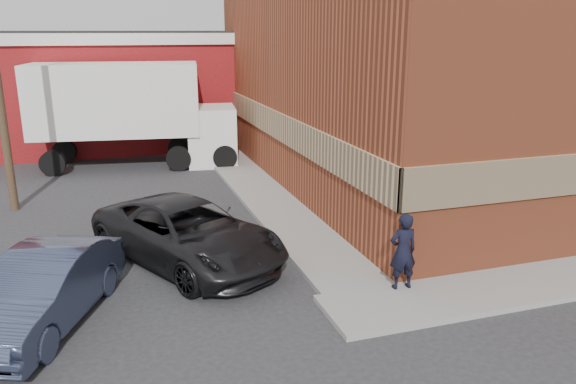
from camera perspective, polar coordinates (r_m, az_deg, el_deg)
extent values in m
plane|color=#28282B|center=(12.53, 4.72, -10.58)|extent=(90.00, 90.00, 0.00)
cube|color=#A24829|center=(23.25, 16.17, 12.74)|extent=(14.00, 18.00, 9.00)
cube|color=tan|center=(20.44, -1.07, 6.76)|extent=(0.08, 18.16, 1.00)
cube|color=gray|center=(20.70, -3.32, 0.50)|extent=(1.80, 18.00, 0.12)
cube|color=maroon|center=(30.50, -21.17, 9.17)|extent=(16.00, 8.00, 5.00)
cube|color=silver|center=(30.34, -21.71, 14.32)|extent=(16.30, 8.30, 0.50)
cube|color=black|center=(30.34, -21.77, 14.88)|extent=(16.00, 8.00, 0.10)
imported|color=black|center=(12.54, 11.60, -5.92)|extent=(0.65, 0.44, 1.73)
imported|color=#333B55|center=(12.12, -23.59, -9.10)|extent=(3.20, 4.70, 1.47)
imported|color=black|center=(14.18, -10.16, -4.12)|extent=(4.89, 6.15, 1.55)
cube|color=white|center=(24.61, -17.15, 8.99)|extent=(7.06, 3.63, 2.92)
cube|color=#207B39|center=(23.32, -17.45, 7.49)|extent=(6.46, 0.95, 0.90)
cube|color=white|center=(24.69, -6.65, 5.77)|extent=(2.36, 2.74, 2.47)
cylinder|color=black|center=(24.33, -22.78, 2.71)|extent=(1.05, 0.48, 1.01)
cylinder|color=black|center=(26.48, -21.76, 3.82)|extent=(1.05, 0.48, 1.01)
cylinder|color=black|center=(23.70, -11.05, 3.35)|extent=(1.05, 0.48, 1.01)
cylinder|color=black|center=(25.90, -10.98, 4.43)|extent=(1.05, 0.48, 1.01)
cylinder|color=black|center=(23.73, -6.43, 3.56)|extent=(1.05, 0.48, 1.01)
cylinder|color=black|center=(25.93, -6.74, 4.62)|extent=(1.05, 0.48, 1.01)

